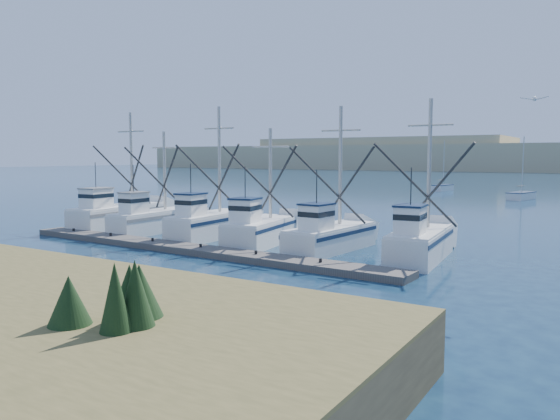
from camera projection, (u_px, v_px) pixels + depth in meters
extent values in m
plane|color=#0E223D|center=(208.00, 280.00, 24.73)|extent=(500.00, 500.00, 0.00)
cube|color=#55504C|center=(188.00, 249.00, 32.09)|extent=(27.48, 3.04, 0.37)
cube|color=white|center=(119.00, 217.00, 42.83)|extent=(3.27, 8.57, 1.65)
cube|color=white|center=(96.00, 199.00, 40.86)|extent=(1.67, 2.16, 1.50)
cylinder|color=#B7B2A8|center=(131.00, 159.00, 43.59)|extent=(0.22, 0.22, 7.40)
cube|color=white|center=(154.00, 222.00, 40.13)|extent=(2.24, 7.33, 1.50)
cube|color=white|center=(134.00, 204.00, 38.40)|extent=(1.25, 1.80, 1.50)
cylinder|color=#B7B2A8|center=(165.00, 171.00, 40.81)|extent=(0.22, 0.22, 5.92)
cube|color=white|center=(209.00, 227.00, 37.23)|extent=(2.76, 7.21, 1.62)
cube|color=white|center=(191.00, 206.00, 35.55)|extent=(1.44, 1.81, 1.50)
cylinder|color=#B7B2A8|center=(219.00, 160.00, 37.81)|extent=(0.22, 0.22, 7.38)
cube|color=white|center=(261.00, 233.00, 34.73)|extent=(3.53, 6.93, 1.49)
cube|color=white|center=(245.00, 212.00, 33.15)|extent=(1.69, 1.82, 1.50)
cylinder|color=#B7B2A8|center=(270.00, 174.00, 35.32)|extent=(0.22, 0.22, 5.91)
cube|color=white|center=(331.00, 239.00, 32.41)|extent=(2.91, 7.28, 1.37)
cube|color=white|center=(316.00, 218.00, 30.73)|extent=(1.49, 1.84, 1.50)
cylinder|color=#B7B2A8|center=(340.00, 166.00, 33.01)|extent=(0.22, 0.22, 7.24)
cube|color=white|center=(420.00, 246.00, 29.57)|extent=(2.90, 7.32, 1.54)
cube|color=white|center=(410.00, 221.00, 27.87)|extent=(1.47, 1.85, 1.50)
cylinder|color=#B7B2A8|center=(429.00, 165.00, 30.16)|extent=(0.22, 0.22, 7.22)
cube|color=white|center=(521.00, 196.00, 70.39)|extent=(3.02, 5.42, 0.90)
cylinder|color=#B7B2A8|center=(523.00, 165.00, 70.24)|extent=(0.12, 0.12, 7.20)
cube|color=white|center=(443.00, 188.00, 88.34)|extent=(2.38, 5.12, 0.90)
cylinder|color=#B7B2A8|center=(444.00, 163.00, 88.20)|extent=(0.12, 0.12, 7.20)
sphere|color=white|center=(534.00, 99.00, 23.24)|extent=(0.20, 0.20, 0.20)
cube|color=white|center=(527.00, 99.00, 23.40)|extent=(0.51, 0.12, 0.14)
cube|color=white|center=(542.00, 98.00, 23.08)|extent=(0.51, 0.12, 0.14)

